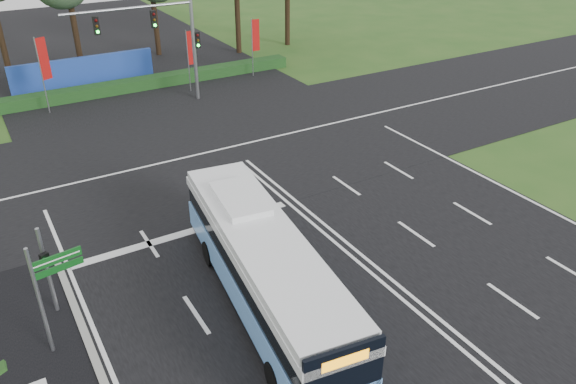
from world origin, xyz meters
name	(u,v)px	position (x,y,z in m)	size (l,w,h in m)	color
ground	(352,258)	(0.00, 0.00, 0.00)	(120.00, 120.00, 0.00)	#29511B
road_main	(352,258)	(0.00, 0.00, 0.02)	(20.00, 120.00, 0.04)	black
road_cross	(224,149)	(0.00, 12.00, 0.03)	(120.00, 14.00, 0.05)	black
city_bus	(265,268)	(-4.33, -0.77, 1.63)	(3.76, 11.45, 3.23)	#6DAEFE
pedestrian_signal	(47,268)	(-10.64, 2.61, 1.85)	(0.32, 0.42, 3.38)	gray
street_sign	(48,285)	(-10.80, 0.77, 2.49)	(1.52, 0.31, 3.94)	gray
banner_flag_left	(43,64)	(-7.05, 22.91, 3.16)	(0.67, 0.33, 4.86)	gray
banner_flag_mid	(190,52)	(2.39, 22.27, 2.81)	(0.63, 0.12, 4.29)	gray
banner_flag_right	(255,39)	(7.88, 23.18, 2.83)	(0.64, 0.08, 4.32)	gray
traffic_light_gantry	(166,33)	(0.21, 20.50, 4.66)	(8.41, 0.28, 7.00)	gray
hedge	(150,82)	(0.00, 24.50, 0.40)	(22.00, 1.20, 0.80)	#153A15
blue_hoarding	(84,72)	(-4.00, 27.00, 1.10)	(10.00, 0.30, 2.20)	#1C3D9C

